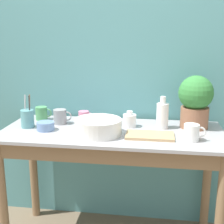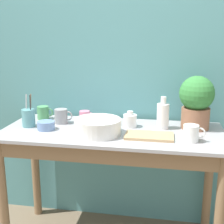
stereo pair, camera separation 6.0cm
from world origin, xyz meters
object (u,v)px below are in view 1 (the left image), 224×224
Objects in this scene: mug_pink at (84,117)px; bowl_small_blue at (46,126)px; mug_white at (192,133)px; tray_board at (150,135)px; bottle_tall at (162,115)px; potted_plant at (195,100)px; mug_green at (42,113)px; bottle_short at (130,120)px; bowl_wash_large at (98,127)px; utensil_cup at (27,118)px; mug_grey at (60,117)px.

mug_pink is 0.29m from bowl_small_blue.
mug_pink is at bearing 158.17° from mug_white.
mug_pink is at bearing 151.97° from tray_board.
mug_pink is at bearing 45.71° from bowl_small_blue.
potted_plant is at bearing 12.28° from bottle_tall.
mug_white is 1.05× the size of mug_green.
mug_pink is (-0.69, 0.28, -0.01)m from mug_white.
mug_green is at bearing 160.44° from tray_board.
tray_board is at bearing -53.74° from bottle_short.
potted_plant reaches higher than bowl_small_blue.
bottle_tall is 0.28m from mug_white.
potted_plant is 0.97m from bowl_small_blue.
bowl_wash_large is 1.37× the size of bottle_tall.
mug_green is at bearing 174.04° from bottle_tall.
bowl_wash_large is 2.74× the size of mug_pink.
tray_board is (0.31, -0.00, -0.04)m from bowl_wash_large.
bowl_wash_large and mug_white have the same top height.
utensil_cup is (-0.34, -0.16, 0.02)m from mug_pink.
bottle_short is at bearing 179.37° from bottle_tall.
potted_plant is at bearing -2.37° from mug_green.
utensil_cup reaches higher than bowl_wash_large.
bottle_short is at bearing -0.43° from mug_grey.
mug_grey is 1.20× the size of mug_pink.
utensil_cup reaches higher than mug_grey.
mug_pink is (-0.53, 0.06, -0.05)m from bottle_tall.
potted_plant is 3.09× the size of bowl_small_blue.
bottle_short is 0.86× the size of mug_white.
bottle_short reaches higher than bowl_small_blue.
potted_plant is at bearing 21.06° from bowl_wash_large.
potted_plant is 3.21× the size of bottle_short.
mug_green reaches higher than tray_board.
utensil_cup reaches higher than mug_pink.
bowl_wash_large reaches higher than mug_pink.
bottle_short is at bearing 9.29° from utensil_cup.
tray_board is (0.66, -0.04, -0.02)m from bowl_small_blue.
bowl_wash_large is 0.28m from mug_pink.
mug_grey is at bearing 179.57° from bottle_short.
mug_green is at bearing 177.63° from potted_plant.
potted_plant is 2.75× the size of mug_white.
tray_board is (0.14, -0.19, -0.04)m from bottle_short.
bottle_short is 0.44m from mug_white.
bottle_short is 0.96× the size of bowl_small_blue.
bottle_short is 0.37× the size of tray_board.
mug_green is at bearing 172.28° from bottle_short.
utensil_cup is at bearing 174.20° from tray_board.
bottle_tall is 1.78× the size of mug_green.
mug_white is (0.85, -0.23, -0.00)m from mug_grey.
bottle_short is 0.54m from bowl_small_blue.
mug_grey is at bearing 147.41° from bowl_wash_large.
mug_green reaches higher than mug_pink.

